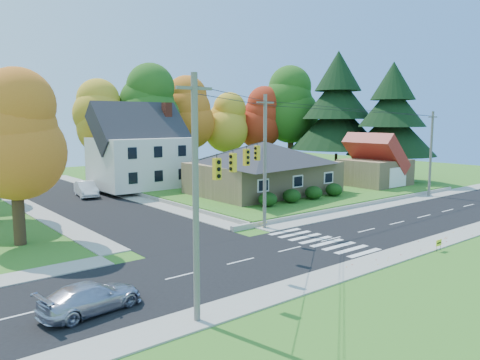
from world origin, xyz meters
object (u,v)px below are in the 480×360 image
(ranch_house, at_px, (263,166))
(white_car, at_px, (86,189))
(fire_hydrant, at_px, (265,223))
(silver_sedan, at_px, (91,297))

(ranch_house, relative_size, white_car, 2.95)
(white_car, xyz_separation_m, fire_hydrant, (5.21, -22.51, -0.49))
(ranch_house, distance_m, silver_sedan, 31.09)
(ranch_house, bearing_deg, fire_hydrant, -131.29)
(fire_hydrant, bearing_deg, white_car, 103.03)
(ranch_house, relative_size, silver_sedan, 3.27)
(silver_sedan, bearing_deg, white_car, -28.32)
(fire_hydrant, bearing_deg, silver_sedan, -156.73)
(silver_sedan, height_order, fire_hydrant, silver_sedan)
(silver_sedan, distance_m, white_car, 31.44)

